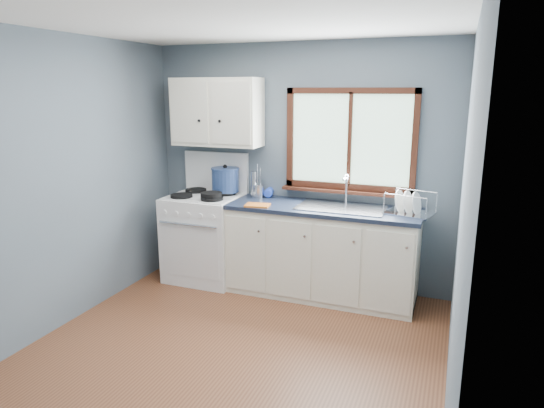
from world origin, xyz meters
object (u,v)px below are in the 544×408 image
(gas_range, at_px, (205,235))
(skillet, at_px, (212,195))
(base_cabinets, at_px, (322,256))
(dish_rack, at_px, (409,208))
(thermos, at_px, (254,184))
(utensil_crock, at_px, (258,191))
(sink, at_px, (341,214))
(stockpot, at_px, (225,180))

(gas_range, distance_m, skillet, 0.54)
(base_cabinets, distance_m, dish_rack, 0.99)
(base_cabinets, height_order, thermos, thermos)
(dish_rack, bearing_deg, thermos, -171.33)
(utensil_crock, xyz_separation_m, dish_rack, (1.56, -0.14, -0.02))
(sink, distance_m, stockpot, 1.32)
(sink, height_order, stockpot, stockpot)
(stockpot, distance_m, thermos, 0.32)
(dish_rack, bearing_deg, skillet, -160.88)
(stockpot, bearing_deg, thermos, 6.98)
(sink, bearing_deg, skillet, -172.86)
(sink, xyz_separation_m, skillet, (-1.31, -0.16, 0.12))
(sink, bearing_deg, base_cabinets, 179.87)
(sink, bearing_deg, dish_rack, 1.21)
(base_cabinets, xyz_separation_m, sink, (0.18, -0.00, 0.45))
(skillet, height_order, stockpot, stockpot)
(stockpot, bearing_deg, skillet, -93.34)
(dish_rack, bearing_deg, utensil_crock, -171.29)
(skillet, bearing_deg, dish_rack, -15.37)
(base_cabinets, height_order, dish_rack, dish_rack)
(sink, distance_m, utensil_crock, 0.95)
(skillet, distance_m, dish_rack, 1.95)
(stockpot, xyz_separation_m, utensil_crock, (0.37, 0.03, -0.10))
(gas_range, height_order, stockpot, gas_range)
(base_cabinets, relative_size, sink, 2.20)
(base_cabinets, distance_m, stockpot, 1.31)
(base_cabinets, relative_size, skillet, 5.23)
(base_cabinets, height_order, stockpot, stockpot)
(gas_range, distance_m, sink, 1.53)
(sink, height_order, thermos, sink)
(gas_range, height_order, sink, gas_range)
(skillet, height_order, utensil_crock, utensil_crock)
(skillet, relative_size, dish_rack, 0.75)
(skillet, bearing_deg, gas_range, 118.77)
(sink, relative_size, skillet, 2.38)
(base_cabinets, bearing_deg, gas_range, -179.18)
(gas_range, xyz_separation_m, sink, (1.49, 0.02, 0.37))
(sink, distance_m, dish_rack, 0.64)
(skillet, distance_m, utensil_crock, 0.50)
(utensil_crock, bearing_deg, gas_range, -162.83)
(utensil_crock, bearing_deg, base_cabinets, -11.63)
(thermos, bearing_deg, base_cabinets, -11.28)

